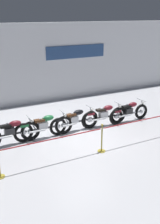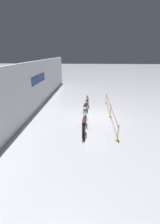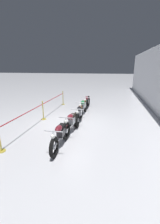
% 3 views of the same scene
% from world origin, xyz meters
% --- Properties ---
extents(ground_plane, '(120.00, 120.00, 0.00)m').
position_xyz_m(ground_plane, '(0.00, 0.00, 0.00)').
color(ground_plane, silver).
extents(motorcycle_maroon_0, '(2.28, 0.62, 0.97)m').
position_xyz_m(motorcycle_maroon_0, '(-2.69, 0.60, 0.48)').
color(motorcycle_maroon_0, black).
rests_on(motorcycle_maroon_0, ground).
extents(motorcycle_green_1, '(2.44, 0.62, 0.96)m').
position_xyz_m(motorcycle_green_1, '(-1.39, 0.58, 0.48)').
color(motorcycle_green_1, black).
rests_on(motorcycle_green_1, ground).
extents(motorcycle_black_2, '(2.30, 0.62, 0.95)m').
position_xyz_m(motorcycle_black_2, '(-0.03, 0.64, 0.47)').
color(motorcycle_black_2, black).
rests_on(motorcycle_black_2, ground).
extents(motorcycle_maroon_3, '(2.18, 0.62, 0.95)m').
position_xyz_m(motorcycle_maroon_3, '(1.36, 0.56, 0.47)').
color(motorcycle_maroon_3, black).
rests_on(motorcycle_maroon_3, ground).
extents(motorcycle_maroon_4, '(2.13, 0.62, 0.93)m').
position_xyz_m(motorcycle_maroon_4, '(2.63, 0.48, 0.45)').
color(motorcycle_maroon_4, black).
rests_on(motorcycle_maroon_4, ground).
extents(stanchion_far_left, '(7.07, 0.28, 1.05)m').
position_xyz_m(stanchion_far_left, '(-1.34, -1.44, 0.69)').
color(stanchion_far_left, gold).
rests_on(stanchion_far_left, ground).
extents(stanchion_mid_left, '(0.28, 0.28, 1.05)m').
position_xyz_m(stanchion_mid_left, '(-0.01, -1.44, 0.36)').
color(stanchion_mid_left, gold).
rests_on(stanchion_mid_left, ground).
extents(stanchion_mid_right, '(0.28, 0.28, 1.05)m').
position_xyz_m(stanchion_mid_right, '(3.41, -1.44, 0.36)').
color(stanchion_mid_right, gold).
rests_on(stanchion_mid_right, ground).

